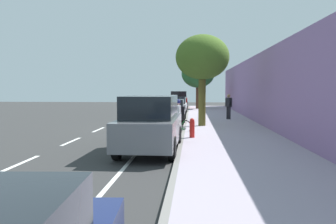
# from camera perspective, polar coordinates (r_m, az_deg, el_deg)

# --- Properties ---
(ground) EXTENTS (74.33, 74.33, 0.00)m
(ground) POSITION_cam_1_polar(r_m,az_deg,el_deg) (19.57, -2.21, -2.65)
(ground) COLOR #313131
(sidewalk) EXTENTS (4.37, 46.45, 0.12)m
(sidewalk) POSITION_cam_1_polar(r_m,az_deg,el_deg) (19.52, 9.46, -2.54)
(sidewalk) COLOR #A398A6
(sidewalk) RESTS_ON ground
(curb_edge) EXTENTS (0.16, 46.45, 0.12)m
(curb_edge) POSITION_cam_1_polar(r_m,az_deg,el_deg) (19.44, 2.80, -2.52)
(curb_edge) COLOR gray
(curb_edge) RESTS_ON ground
(lane_stripe_centre) EXTENTS (0.14, 44.20, 0.01)m
(lane_stripe_centre) POSITION_cam_1_polar(r_m,az_deg,el_deg) (19.03, -11.52, -2.90)
(lane_stripe_centre) COLOR white
(lane_stripe_centre) RESTS_ON ground
(lane_stripe_bike_edge) EXTENTS (0.12, 46.45, 0.01)m
(lane_stripe_bike_edge) POSITION_cam_1_polar(r_m,az_deg,el_deg) (19.54, -1.52, -2.65)
(lane_stripe_bike_edge) COLOR white
(lane_stripe_bike_edge) RESTS_ON ground
(building_facade) EXTENTS (0.50, 46.45, 4.40)m
(building_facade) POSITION_cam_1_polar(r_m,az_deg,el_deg) (19.78, 16.58, 3.64)
(building_facade) COLOR gray
(building_facade) RESTS_ON ground
(parked_suv_grey_second) EXTENTS (2.04, 4.74, 1.99)m
(parked_suv_grey_second) POSITION_cam_1_polar(r_m,az_deg,el_deg) (12.07, -2.87, -1.84)
(parked_suv_grey_second) COLOR slate
(parked_suv_grey_second) RESTS_ON ground
(parked_sedan_black_mid) EXTENTS (1.84, 4.40, 1.52)m
(parked_sedan_black_mid) POSITION_cam_1_polar(r_m,az_deg,el_deg) (22.85, 0.64, 0.19)
(parked_sedan_black_mid) COLOR black
(parked_sedan_black_mid) RESTS_ON ground
(parked_sedan_silver_far) EXTENTS (1.88, 4.42, 1.52)m
(parked_sedan_silver_far) POSITION_cam_1_polar(r_m,az_deg,el_deg) (30.22, 1.44, 1.09)
(parked_sedan_silver_far) COLOR #B7BABF
(parked_sedan_silver_far) RESTS_ON ground
(parked_pickup_red_farthest) EXTENTS (2.06, 5.32, 1.95)m
(parked_pickup_red_farthest) POSITION_cam_1_polar(r_m,az_deg,el_deg) (37.85, 1.77, 1.88)
(parked_pickup_red_farthest) COLOR maroon
(parked_pickup_red_farthest) RESTS_ON ground
(bicycle_at_curb) EXTENTS (1.73, 0.46, 0.74)m
(bicycle_at_curb) POSITION_cam_1_polar(r_m,az_deg,el_deg) (17.12, 1.06, -2.35)
(bicycle_at_curb) COLOR black
(bicycle_at_curb) RESTS_ON ground
(cyclist_with_backpack) EXTENTS (0.47, 0.61, 1.73)m
(cyclist_with_backpack) POSITION_cam_1_polar(r_m,az_deg,el_deg) (16.61, 1.75, -0.16)
(cyclist_with_backpack) COLOR #C6B284
(cyclist_with_backpack) RESTS_ON ground
(street_tree_near_cyclist) EXTENTS (3.04, 3.04, 5.17)m
(street_tree_near_cyclist) POSITION_cam_1_polar(r_m,az_deg,el_deg) (19.69, 5.75, 8.95)
(street_tree_near_cyclist) COLOR #514B1F
(street_tree_near_cyclist) RESTS_ON sidewalk
(street_tree_mid_block) EXTENTS (3.49, 3.49, 5.20)m
(street_tree_mid_block) POSITION_cam_1_polar(r_m,az_deg,el_deg) (36.54, 5.02, 6.35)
(street_tree_mid_block) COLOR #523421
(street_tree_mid_block) RESTS_ON sidewalk
(pedestrian_on_phone) EXTENTS (0.43, 0.50, 1.74)m
(pedestrian_on_phone) POSITION_cam_1_polar(r_m,az_deg,el_deg) (24.03, 10.08, 1.17)
(pedestrian_on_phone) COLOR black
(pedestrian_on_phone) RESTS_ON sidewalk
(fire_hydrant) EXTENTS (0.22, 0.22, 0.84)m
(fire_hydrant) POSITION_cam_1_polar(r_m,az_deg,el_deg) (14.82, 4.04, -2.64)
(fire_hydrant) COLOR red
(fire_hydrant) RESTS_ON sidewalk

